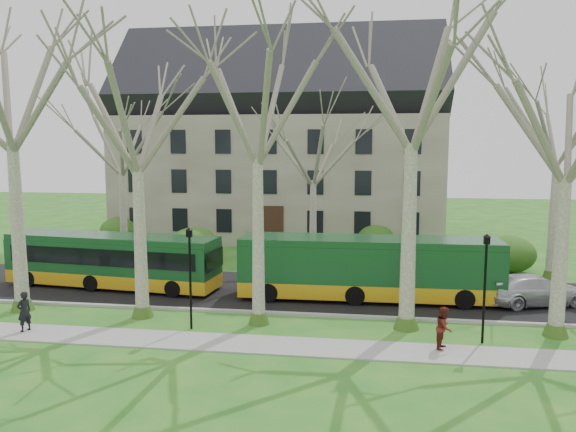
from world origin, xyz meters
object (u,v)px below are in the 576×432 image
at_px(bus_lead, 112,260).
at_px(pedestrian_b, 444,328).
at_px(bus_follow, 368,268).
at_px(pedestrian_a, 24,311).
at_px(sedan, 534,290).

distance_m(bus_lead, pedestrian_b, 18.20).
bearing_deg(bus_lead, bus_follow, 4.57).
bearing_deg(pedestrian_a, sedan, 132.60).
distance_m(sedan, pedestrian_b, 8.44).
height_order(bus_lead, pedestrian_a, bus_lead).
bearing_deg(pedestrian_a, bus_follow, 141.04).
bearing_deg(bus_lead, sedan, 5.57).
xyz_separation_m(sedan, pedestrian_b, (-5.13, -6.70, 0.08)).
relative_size(bus_lead, pedestrian_b, 7.23).
relative_size(pedestrian_a, pedestrian_b, 1.03).
xyz_separation_m(bus_follow, pedestrian_b, (2.90, -6.58, -0.80)).
relative_size(sedan, pedestrian_a, 3.00).
relative_size(bus_follow, pedestrian_b, 7.87).
height_order(bus_lead, pedestrian_b, bus_lead).
height_order(bus_lead, bus_follow, bus_follow).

